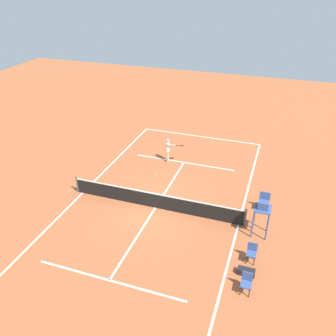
{
  "coord_description": "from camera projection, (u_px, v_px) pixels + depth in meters",
  "views": [
    {
      "loc": [
        -5.91,
        15.04,
        11.72
      ],
      "look_at": [
        0.34,
        -3.17,
        0.8
      ],
      "focal_mm": 37.75,
      "sensor_mm": 36.0,
      "label": 1
    }
  ],
  "objects": [
    {
      "name": "equipment_bag",
      "position": [
        246.0,
        272.0,
        15.44
      ],
      "size": [
        0.76,
        0.32,
        0.3
      ],
      "primitive_type": "cube",
      "color": "black",
      "rests_on": "ground"
    },
    {
      "name": "umpire_chair",
      "position": [
        263.0,
        208.0,
        17.09
      ],
      "size": [
        0.8,
        0.8,
        2.41
      ],
      "color": "#38518C",
      "rests_on": "ground"
    },
    {
      "name": "ground_plane",
      "position": [
        155.0,
        208.0,
        19.83
      ],
      "size": [
        60.0,
        60.0,
        0.0
      ],
      "primitive_type": "plane",
      "color": "#AD5933"
    },
    {
      "name": "courtside_chair_near",
      "position": [
        252.0,
        252.0,
        15.97
      ],
      "size": [
        0.44,
        0.46,
        0.95
      ],
      "color": "#262626",
      "rests_on": "ground"
    },
    {
      "name": "player_serving",
      "position": [
        168.0,
        148.0,
        24.1
      ],
      "size": [
        1.31,
        0.45,
        1.71
      ],
      "rotation": [
        0.0,
        0.0,
        1.75
      ],
      "color": "#D8A884",
      "rests_on": "ground"
    },
    {
      "name": "courtside_chair_far",
      "position": [
        246.0,
        282.0,
        14.43
      ],
      "size": [
        0.44,
        0.46,
        0.95
      ],
      "color": "#262626",
      "rests_on": "ground"
    },
    {
      "name": "tennis_net",
      "position": [
        155.0,
        200.0,
        19.58
      ],
      "size": [
        10.02,
        0.1,
        1.07
      ],
      "color": "#4C4C51",
      "rests_on": "ground"
    },
    {
      "name": "tennis_ball",
      "position": [
        156.0,
        176.0,
        22.83
      ],
      "size": [
        0.07,
        0.07,
        0.07
      ],
      "primitive_type": "sphere",
      "color": "#CCE033",
      "rests_on": "ground"
    },
    {
      "name": "courtside_chair_mid",
      "position": [
        263.0,
        201.0,
        19.45
      ],
      "size": [
        0.44,
        0.46,
        0.95
      ],
      "color": "#262626",
      "rests_on": "ground"
    },
    {
      "name": "court_lines",
      "position": [
        155.0,
        208.0,
        19.83
      ],
      "size": [
        9.42,
        20.5,
        0.01
      ],
      "color": "white",
      "rests_on": "ground"
    }
  ]
}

